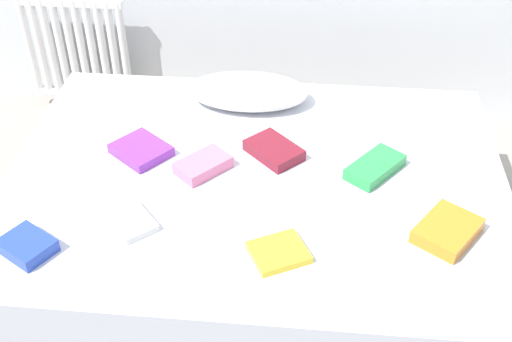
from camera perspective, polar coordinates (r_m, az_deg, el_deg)
ground_plane at (r=2.84m, az=-0.10°, el=-8.31°), size 8.00×8.00×0.00m
bed at (r=2.66m, az=-0.10°, el=-4.62°), size 2.00×1.50×0.50m
radiator at (r=3.81m, az=-15.72°, el=10.41°), size 0.59×0.04×0.59m
pillow at (r=2.91m, az=-0.74°, el=7.15°), size 0.55×0.31×0.12m
textbook_pink at (r=2.52m, az=-4.75°, el=0.53°), size 0.24×0.24×0.05m
textbook_maroon at (r=2.59m, az=1.61°, el=1.87°), size 0.26×0.26×0.05m
textbook_purple at (r=2.64m, az=-10.23°, el=1.86°), size 0.28×0.27×0.04m
textbook_green at (r=2.54m, az=10.58°, el=0.34°), size 0.25×0.27×0.05m
textbook_yellow at (r=2.16m, az=2.04°, el=-7.27°), size 0.23×0.22×0.03m
textbook_orange at (r=2.32m, az=16.72°, el=-5.10°), size 0.27×0.29×0.05m
textbook_white at (r=2.32m, az=-11.03°, el=-4.47°), size 0.21×0.22×0.03m
textbook_blue at (r=2.30m, az=-19.76°, el=-6.31°), size 0.22×0.21×0.05m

